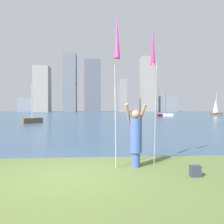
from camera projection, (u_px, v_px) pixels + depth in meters
The scene contains 16 objects.
ground at pixel (94, 115), 56.52m from camera, with size 120.00×138.00×0.12m.
person at pixel (136, 136), 6.60m from camera, with size 0.70×0.52×1.91m.
kite_flag_left at pixel (117, 42), 6.10m from camera, with size 0.16×0.92×4.31m.
kite_flag_right at pixel (153, 50), 6.97m from camera, with size 0.16×0.58×4.34m.
bag at pixel (195, 171), 5.67m from camera, with size 0.27×0.16×0.29m.
sailboat_0 at pixel (32, 120), 25.87m from camera, with size 2.10×2.39×4.70m.
sailboat_5 at pixel (165, 114), 47.11m from camera, with size 3.19×0.87×5.21m.
sailboat_6 at pixel (216, 108), 51.91m from camera, with size 2.56×1.28×5.23m.
sailboat_8 at pixel (159, 115), 44.49m from camera, with size 1.88×1.73×5.97m.
skyline_tower_0 at pixel (26, 105), 104.26m from camera, with size 6.60×4.70×6.44m.
skyline_tower_1 at pixel (42, 89), 103.28m from camera, with size 7.04×7.44×21.13m.
skyline_tower_2 at pixel (70, 83), 104.84m from camera, with size 6.07×5.88×27.41m.
skyline_tower_3 at pixel (93, 86), 106.99m from camera, with size 7.80×7.84×24.86m.
skyline_tower_4 at pixel (123, 96), 104.02m from camera, with size 3.49×5.70×15.21m.
skyline_tower_5 at pixel (147, 84), 108.30m from camera, with size 6.21×6.23×26.67m.
skyline_tower_6 at pixel (168, 104), 109.42m from camera, with size 7.43×7.59×7.70m.
Camera 1 is at (0.79, -5.73, 1.77)m, focal length 35.30 mm.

